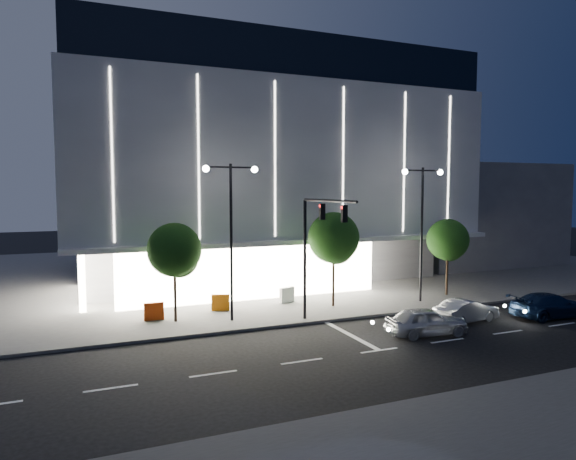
# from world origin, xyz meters

# --- Properties ---
(ground) EXTENTS (160.00, 160.00, 0.00)m
(ground) POSITION_xyz_m (0.00, 0.00, 0.00)
(ground) COLOR black
(ground) RESTS_ON ground
(sidewalk_museum) EXTENTS (70.00, 40.00, 0.15)m
(sidewalk_museum) POSITION_xyz_m (5.00, 24.00, 0.07)
(sidewalk_museum) COLOR #474747
(sidewalk_museum) RESTS_ON ground
(museum) EXTENTS (30.00, 25.80, 18.00)m
(museum) POSITION_xyz_m (2.98, 22.31, 9.27)
(museum) COLOR #4C4C51
(museum) RESTS_ON ground
(annex_building) EXTENTS (16.00, 20.00, 10.00)m
(annex_building) POSITION_xyz_m (26.00, 24.00, 5.00)
(annex_building) COLOR #4C4C51
(annex_building) RESTS_ON ground
(traffic_mast) EXTENTS (0.33, 5.89, 7.07)m
(traffic_mast) POSITION_xyz_m (1.00, 3.34, 5.03)
(traffic_mast) COLOR black
(traffic_mast) RESTS_ON ground
(street_lamp_west) EXTENTS (3.16, 0.36, 9.00)m
(street_lamp_west) POSITION_xyz_m (-3.00, 6.00, 5.96)
(street_lamp_west) COLOR black
(street_lamp_west) RESTS_ON ground
(street_lamp_east) EXTENTS (3.16, 0.36, 9.00)m
(street_lamp_east) POSITION_xyz_m (10.00, 6.00, 5.96)
(street_lamp_east) COLOR black
(street_lamp_east) RESTS_ON ground
(tree_left) EXTENTS (3.02, 3.02, 5.72)m
(tree_left) POSITION_xyz_m (-5.97, 7.02, 4.03)
(tree_left) COLOR black
(tree_left) RESTS_ON ground
(tree_mid) EXTENTS (3.25, 3.25, 6.15)m
(tree_mid) POSITION_xyz_m (4.03, 7.02, 4.33)
(tree_mid) COLOR black
(tree_mid) RESTS_ON ground
(tree_right) EXTENTS (2.91, 2.91, 5.51)m
(tree_right) POSITION_xyz_m (13.03, 7.02, 3.88)
(tree_right) COLOR black
(tree_right) RESTS_ON ground
(car_lead) EXTENTS (4.49, 2.26, 1.47)m
(car_lead) POSITION_xyz_m (5.63, -0.28, 0.73)
(car_lead) COLOR #AEB0B6
(car_lead) RESTS_ON ground
(car_second) EXTENTS (4.16, 1.91, 1.32)m
(car_second) POSITION_xyz_m (9.43, 1.00, 0.66)
(car_second) COLOR #BABDC2
(car_second) RESTS_ON ground
(car_third) EXTENTS (5.13, 2.35, 1.45)m
(car_third) POSITION_xyz_m (14.73, -0.07, 0.73)
(car_third) COLOR #112141
(car_third) RESTS_ON ground
(barrier_a) EXTENTS (1.11, 0.30, 1.00)m
(barrier_a) POSITION_xyz_m (-7.08, 7.75, 0.65)
(barrier_a) COLOR #C43B0A
(barrier_a) RESTS_ON sidewalk_museum
(barrier_c) EXTENTS (1.12, 0.58, 1.00)m
(barrier_c) POSITION_xyz_m (-2.98, 8.52, 0.65)
(barrier_c) COLOR orange
(barrier_c) RESTS_ON sidewalk_museum
(barrier_d) EXTENTS (1.12, 0.59, 1.00)m
(barrier_d) POSITION_xyz_m (1.65, 9.03, 0.65)
(barrier_d) COLOR silver
(barrier_d) RESTS_ON sidewalk_museum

